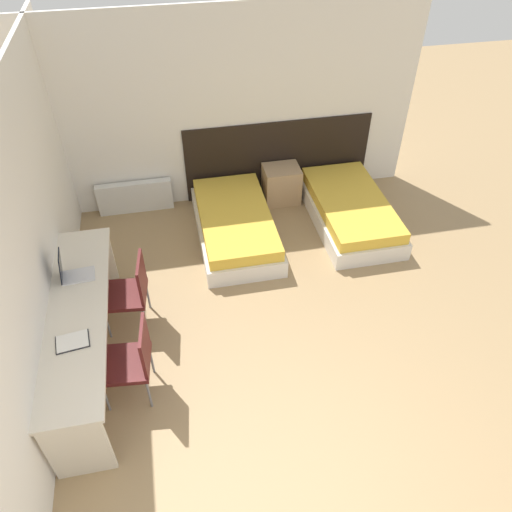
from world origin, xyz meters
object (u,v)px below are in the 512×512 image
object	(u,v)px
bed_near_door	(350,211)
chair_near_notebook	(132,359)
bed_near_window	(235,225)
nightstand	(281,184)
laptop	(72,272)
chair_near_laptop	(130,290)

from	to	relation	value
bed_near_door	chair_near_notebook	bearing A→B (deg)	-143.45
bed_near_window	chair_near_notebook	size ratio (longest dim) A/B	2.06
nightstand	chair_near_notebook	distance (m)	3.64
chair_near_notebook	laptop	bearing A→B (deg)	124.92
bed_near_door	chair_near_laptop	xyz separation A→B (m)	(-2.97, -1.28, 0.31)
bed_near_window	chair_near_laptop	size ratio (longest dim) A/B	2.06
laptop	bed_near_door	bearing A→B (deg)	15.76
chair_near_notebook	laptop	distance (m)	1.13
bed_near_window	bed_near_door	xyz separation A→B (m)	(1.62, 0.00, 0.00)
bed_near_window	bed_near_door	distance (m)	1.62
bed_near_door	nightstand	xyz separation A→B (m)	(-0.81, 0.72, 0.08)
chair_near_notebook	nightstand	bearing A→B (deg)	59.32
bed_near_door	chair_near_laptop	size ratio (longest dim) A/B	2.06
laptop	chair_near_notebook	bearing A→B (deg)	-65.00
nightstand	chair_near_laptop	xyz separation A→B (m)	(-2.16, -2.00, 0.23)
bed_near_window	laptop	size ratio (longest dim) A/B	5.47
bed_near_window	nightstand	world-z (taller)	nightstand
laptop	bed_near_window	bearing A→B (deg)	29.85
chair_near_laptop	nightstand	bearing A→B (deg)	49.03
bed_near_window	chair_near_notebook	distance (m)	2.60
chair_near_laptop	laptop	world-z (taller)	laptop
bed_near_door	nightstand	distance (m)	1.09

